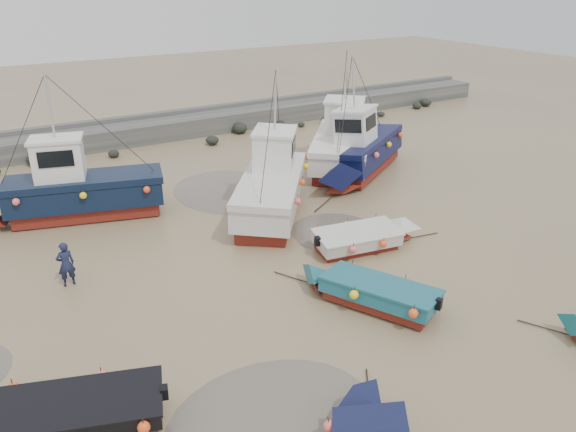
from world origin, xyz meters
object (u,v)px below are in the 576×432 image
at_px(dinghy_6, 369,289).
at_px(cabin_boat_0, 70,189).
at_px(person, 69,285).
at_px(dinghy_4, 61,410).
at_px(dinghy_5, 365,235).
at_px(cabin_boat_1, 272,182).
at_px(cabin_boat_2, 361,150).
at_px(cabin_boat_3, 342,142).

bearing_deg(dinghy_6, cabin_boat_0, 92.46).
distance_m(cabin_boat_0, person, 6.26).
height_order(dinghy_4, dinghy_5, same).
bearing_deg(cabin_boat_1, cabin_boat_0, -167.62).
distance_m(cabin_boat_2, cabin_boat_3, 1.87).
xyz_separation_m(dinghy_6, person, (-8.21, 6.32, -0.55)).
distance_m(cabin_boat_0, cabin_boat_2, 14.50).
xyz_separation_m(dinghy_4, cabin_boat_1, (10.95, 9.13, 0.79)).
height_order(dinghy_5, cabin_boat_3, cabin_boat_3).
relative_size(dinghy_4, cabin_boat_0, 0.64).
bearing_deg(dinghy_5, cabin_boat_2, 152.52).
xyz_separation_m(dinghy_5, person, (-10.59, 3.07, -0.56)).
bearing_deg(person, dinghy_6, 138.31).
relative_size(dinghy_5, dinghy_6, 0.97).
bearing_deg(cabin_boat_3, dinghy_4, -103.33).
distance_m(dinghy_6, cabin_boat_2, 12.78).
bearing_deg(dinghy_5, cabin_boat_0, -125.36).
bearing_deg(dinghy_5, person, -96.96).
height_order(cabin_boat_1, person, cabin_boat_1).
bearing_deg(cabin_boat_2, cabin_boat_1, 73.03).
bearing_deg(cabin_boat_0, cabin_boat_3, -75.01).
bearing_deg(cabin_boat_3, cabin_boat_2, -54.25).
distance_m(dinghy_5, cabin_boat_2, 8.76).
distance_m(dinghy_4, cabin_boat_3, 21.60).
xyz_separation_m(cabin_boat_1, person, (-9.45, -2.24, -1.33)).
bearing_deg(dinghy_4, cabin_boat_0, 6.02).
bearing_deg(cabin_boat_0, dinghy_5, -118.98).
relative_size(dinghy_4, cabin_boat_2, 0.69).
xyz_separation_m(cabin_boat_1, cabin_boat_3, (6.52, 3.55, 0.01)).
relative_size(dinghy_6, cabin_boat_3, 0.67).
relative_size(cabin_boat_0, cabin_boat_2, 1.08).
relative_size(cabin_boat_2, cabin_boat_3, 1.04).
relative_size(cabin_boat_1, cabin_boat_3, 1.05).
height_order(dinghy_6, cabin_boat_3, cabin_boat_3).
bearing_deg(cabin_boat_3, cabin_boat_1, -110.71).
distance_m(dinghy_5, cabin_boat_1, 5.48).
bearing_deg(cabin_boat_0, dinghy_4, -177.33).
xyz_separation_m(dinghy_4, dinghy_5, (12.09, 3.82, 0.01)).
relative_size(dinghy_4, cabin_boat_3, 0.72).
relative_size(cabin_boat_0, cabin_boat_1, 1.08).
distance_m(dinghy_5, dinghy_6, 4.03).
height_order(dinghy_5, person, dinghy_5).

